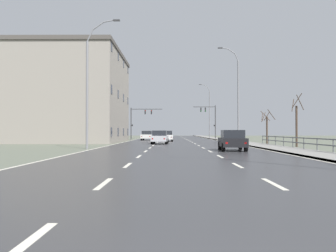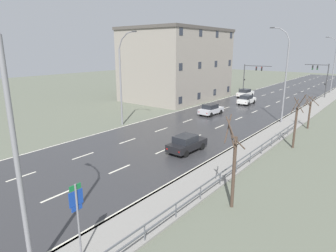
{
  "view_description": "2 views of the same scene",
  "coord_description": "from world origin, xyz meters",
  "px_view_note": "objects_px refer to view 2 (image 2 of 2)",
  "views": [
    {
      "loc": [
        -0.48,
        -2.54,
        1.46
      ],
      "look_at": [
        -0.96,
        53.05,
        2.31
      ],
      "focal_mm": 38.53,
      "sensor_mm": 36.0,
      "label": 1
    },
    {
      "loc": [
        18.24,
        4.01,
        9.11
      ],
      "look_at": [
        0.0,
        27.28,
        1.21
      ],
      "focal_mm": 31.06,
      "sensor_mm": 36.0,
      "label": 2
    }
  ],
  "objects_px": {
    "street_lamp_foreground": "(14,151)",
    "street_lamp_midground": "(285,78)",
    "car_near_left": "(187,143)",
    "brick_building": "(177,64)",
    "car_mid_centre": "(211,109)",
    "traffic_signal_right": "(322,75)",
    "traffic_signal_left": "(251,73)",
    "street_lamp_distant": "(333,66)",
    "highway_sign": "(77,212)",
    "car_near_right": "(245,93)",
    "car_far_right": "(247,100)",
    "street_lamp_left_bank": "(122,81)"
  },
  "relations": [
    {
      "from": "car_far_right",
      "to": "brick_building",
      "type": "height_order",
      "value": "brick_building"
    },
    {
      "from": "street_lamp_foreground",
      "to": "car_mid_centre",
      "type": "distance_m",
      "value": 32.62
    },
    {
      "from": "street_lamp_midground",
      "to": "street_lamp_left_bank",
      "type": "distance_m",
      "value": 19.68
    },
    {
      "from": "street_lamp_midground",
      "to": "brick_building",
      "type": "bearing_deg",
      "value": 161.25
    },
    {
      "from": "street_lamp_distant",
      "to": "car_mid_centre",
      "type": "distance_m",
      "value": 35.19
    },
    {
      "from": "street_lamp_foreground",
      "to": "car_mid_centre",
      "type": "bearing_deg",
      "value": 106.67
    },
    {
      "from": "highway_sign",
      "to": "car_mid_centre",
      "type": "bearing_deg",
      "value": 109.29
    },
    {
      "from": "street_lamp_midground",
      "to": "car_far_right",
      "type": "height_order",
      "value": "street_lamp_midground"
    },
    {
      "from": "highway_sign",
      "to": "car_mid_centre",
      "type": "distance_m",
      "value": 30.87
    },
    {
      "from": "traffic_signal_right",
      "to": "brick_building",
      "type": "xyz_separation_m",
      "value": [
        -21.02,
        -17.59,
        2.0
      ]
    },
    {
      "from": "highway_sign",
      "to": "traffic_signal_left",
      "type": "xyz_separation_m",
      "value": [
        -14.79,
        53.7,
        1.74
      ]
    },
    {
      "from": "highway_sign",
      "to": "brick_building",
      "type": "height_order",
      "value": "brick_building"
    },
    {
      "from": "brick_building",
      "to": "car_near_left",
      "type": "bearing_deg",
      "value": -51.96
    },
    {
      "from": "highway_sign",
      "to": "brick_building",
      "type": "bearing_deg",
      "value": 120.79
    },
    {
      "from": "traffic_signal_right",
      "to": "car_near_right",
      "type": "relative_size",
      "value": 1.52
    },
    {
      "from": "car_mid_centre",
      "to": "brick_building",
      "type": "relative_size",
      "value": 0.22
    },
    {
      "from": "street_lamp_distant",
      "to": "car_mid_centre",
      "type": "bearing_deg",
      "value": -105.42
    },
    {
      "from": "car_near_left",
      "to": "brick_building",
      "type": "xyz_separation_m",
      "value": [
        -18.25,
        23.33,
        5.51
      ]
    },
    {
      "from": "street_lamp_foreground",
      "to": "street_lamp_midground",
      "type": "relative_size",
      "value": 0.95
    },
    {
      "from": "car_near_right",
      "to": "car_far_right",
      "type": "bearing_deg",
      "value": -61.43
    },
    {
      "from": "street_lamp_distant",
      "to": "traffic_signal_left",
      "type": "relative_size",
      "value": 1.95
    },
    {
      "from": "highway_sign",
      "to": "traffic_signal_left",
      "type": "height_order",
      "value": "traffic_signal_left"
    },
    {
      "from": "street_lamp_foreground",
      "to": "brick_building",
      "type": "bearing_deg",
      "value": 118.59
    },
    {
      "from": "street_lamp_left_bank",
      "to": "highway_sign",
      "type": "relative_size",
      "value": 3.01
    },
    {
      "from": "street_lamp_distant",
      "to": "car_far_right",
      "type": "distance_m",
      "value": 24.79
    },
    {
      "from": "street_lamp_distant",
      "to": "traffic_signal_right",
      "type": "bearing_deg",
      "value": -94.32
    },
    {
      "from": "street_lamp_left_bank",
      "to": "highway_sign",
      "type": "height_order",
      "value": "street_lamp_left_bank"
    },
    {
      "from": "traffic_signal_right",
      "to": "highway_sign",
      "type": "bearing_deg",
      "value": -88.47
    },
    {
      "from": "street_lamp_foreground",
      "to": "traffic_signal_right",
      "type": "distance_m",
      "value": 57.19
    },
    {
      "from": "traffic_signal_right",
      "to": "street_lamp_foreground",
      "type": "bearing_deg",
      "value": -89.45
    },
    {
      "from": "car_far_right",
      "to": "street_lamp_foreground",
      "type": "bearing_deg",
      "value": -79.72
    },
    {
      "from": "car_near_left",
      "to": "car_near_right",
      "type": "bearing_deg",
      "value": 106.7
    },
    {
      "from": "street_lamp_distant",
      "to": "highway_sign",
      "type": "distance_m",
      "value": 62.8
    },
    {
      "from": "car_near_right",
      "to": "street_lamp_midground",
      "type": "bearing_deg",
      "value": -50.98
    },
    {
      "from": "street_lamp_left_bank",
      "to": "traffic_signal_right",
      "type": "xyz_separation_m",
      "value": [
        14.32,
        37.81,
        -1.03
      ]
    },
    {
      "from": "traffic_signal_left",
      "to": "car_near_left",
      "type": "xyz_separation_m",
      "value": [
        10.54,
        -39.27,
        -3.28
      ]
    },
    {
      "from": "traffic_signal_right",
      "to": "traffic_signal_left",
      "type": "bearing_deg",
      "value": -172.97
    },
    {
      "from": "street_lamp_foreground",
      "to": "traffic_signal_right",
      "type": "xyz_separation_m",
      "value": [
        -0.55,
        57.17,
        -1.13
      ]
    },
    {
      "from": "street_lamp_foreground",
      "to": "traffic_signal_left",
      "type": "xyz_separation_m",
      "value": [
        -13.86,
        55.53,
        -1.36
      ]
    },
    {
      "from": "car_near_right",
      "to": "street_lamp_foreground",
      "type": "bearing_deg",
      "value": -73.17
    },
    {
      "from": "street_lamp_midground",
      "to": "car_far_right",
      "type": "relative_size",
      "value": 2.81
    },
    {
      "from": "traffic_signal_left",
      "to": "car_mid_centre",
      "type": "bearing_deg",
      "value": -79.41
    },
    {
      "from": "traffic_signal_right",
      "to": "car_near_left",
      "type": "height_order",
      "value": "traffic_signal_right"
    },
    {
      "from": "traffic_signal_left",
      "to": "car_near_right",
      "type": "distance_m",
      "value": 7.84
    },
    {
      "from": "car_mid_centre",
      "to": "car_far_right",
      "type": "bearing_deg",
      "value": 89.53
    },
    {
      "from": "brick_building",
      "to": "car_far_right",
      "type": "bearing_deg",
      "value": 9.7
    },
    {
      "from": "car_near_right",
      "to": "car_near_left",
      "type": "xyz_separation_m",
      "value": [
        8.59,
        -32.42,
        0.0
      ]
    },
    {
      "from": "car_far_right",
      "to": "car_near_left",
      "type": "bearing_deg",
      "value": -79.64
    },
    {
      "from": "street_lamp_distant",
      "to": "car_near_left",
      "type": "height_order",
      "value": "street_lamp_distant"
    },
    {
      "from": "traffic_signal_left",
      "to": "car_near_left",
      "type": "relative_size",
      "value": 1.42
    }
  ]
}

